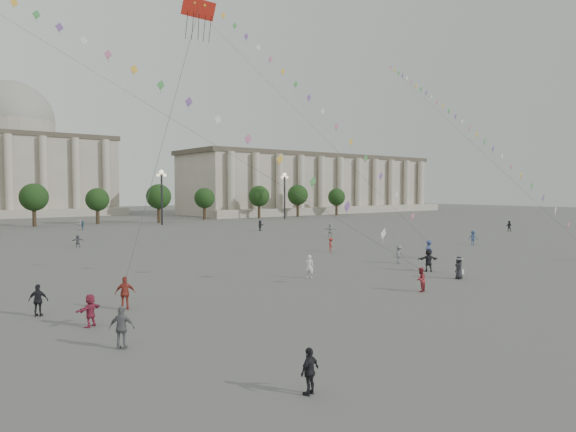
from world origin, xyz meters
TOP-DOWN VIEW (x-y plane):
  - ground at (0.00, 0.00)m, footprint 360.00×360.00m
  - hall_east at (75.00, 93.89)m, footprint 84.00×26.22m
  - hall_central at (0.00, 129.22)m, footprint 48.30×34.30m
  - tree_row at (0.00, 78.00)m, footprint 137.12×5.12m
  - lamp_post_mid_east at (15.00, 70.00)m, footprint 2.00×0.90m
  - lamp_post_far_east at (45.00, 70.00)m, footprint 2.00×0.90m
  - person_crowd_0 at (-0.48, 68.00)m, footprint 0.95×0.77m
  - person_crowd_3 at (8.86, 3.53)m, footprint 1.83×1.35m
  - person_crowd_4 at (-0.87, 68.00)m, footprint 1.59×0.99m
  - person_crowd_6 at (10.64, 8.14)m, footprint 1.14×0.72m
  - person_crowd_7 at (24.14, 32.09)m, footprint 1.66×1.64m
  - person_crowd_8 at (11.71, 18.61)m, footprint 1.02×1.16m
  - person_crowd_9 at (22.02, 46.97)m, footprint 1.69×1.27m
  - person_crowd_12 at (-9.01, 40.58)m, footprint 1.45×1.04m
  - person_crowd_13 at (-1.19, 7.17)m, footprint 0.77×0.79m
  - person_crowd_14 at (30.22, 12.73)m, footprint 1.34×1.26m
  - person_crowd_15 at (53.54, 20.78)m, footprint 0.91×1.03m
  - tourist_0 at (-16.25, 5.81)m, footprint 1.22×0.84m
  - tourist_1 at (-20.53, 7.23)m, footprint 1.10×0.92m
  - tourist_2 at (-18.98, 3.31)m, footprint 1.58×1.17m
  - tourist_3 at (-19.03, -1.22)m, footprint 1.15×1.02m
  - tourist_4 at (-15.84, -10.00)m, footprint 1.02×0.63m
  - kite_flyer_0 at (1.34, -1.43)m, footprint 0.96×0.85m
  - kite_flyer_1 at (15.74, 8.56)m, footprint 1.28×0.86m
  - hat_person at (7.73, -0.15)m, footprint 0.93×0.68m
  - dragon_kite at (-11.53, 5.60)m, footprint 3.50×0.58m
  - kite_train_west at (-15.91, 26.74)m, footprint 32.70×52.44m
  - kite_train_mid at (6.19, 33.25)m, footprint 18.68×46.56m
  - kite_train_east at (38.06, 21.31)m, footprint 23.24×42.83m

SIDE VIEW (x-z plane):
  - ground at x=0.00m, z-range 0.00..0.00m
  - person_crowd_0 at x=-0.48m, z-range 0.00..1.51m
  - person_crowd_12 at x=-9.01m, z-range 0.00..1.51m
  - person_crowd_8 at x=11.71m, z-range 0.00..1.56m
  - tourist_4 at x=-15.84m, z-range 0.00..1.61m
  - person_crowd_4 at x=-0.87m, z-range 0.00..1.64m
  - kite_flyer_0 at x=1.34m, z-range 0.00..1.65m
  - tourist_2 at x=-18.98m, z-range 0.00..1.66m
  - person_crowd_6 at x=10.64m, z-range 0.00..1.69m
  - person_crowd_15 at x=53.54m, z-range 0.00..1.75m
  - tourist_1 at x=-20.53m, z-range 0.00..1.76m
  - person_crowd_9 at x=22.02m, z-range 0.00..1.77m
  - hat_person at x=7.73m, z-range 0.04..1.78m
  - person_crowd_14 at x=30.22m, z-range 0.00..1.82m
  - kite_flyer_1 at x=15.74m, z-range 0.00..1.83m
  - person_crowd_13 at x=-1.19m, z-range 0.00..1.83m
  - tourist_3 at x=-19.03m, z-range 0.00..1.87m
  - person_crowd_7 at x=24.14m, z-range 0.00..1.91m
  - person_crowd_3 at x=8.86m, z-range 0.00..1.92m
  - tourist_0 at x=-16.25m, z-range 0.00..1.92m
  - tree_row at x=0.00m, z-range 1.39..9.39m
  - lamp_post_mid_east at x=15.00m, z-range 2.03..12.68m
  - lamp_post_far_east at x=45.00m, z-range 2.03..12.68m
  - hall_east at x=75.00m, z-range -0.17..17.03m
  - hall_central at x=0.00m, z-range -3.52..31.98m
  - dragon_kite at x=-11.53m, z-range 8.51..25.70m
  - kite_train_east at x=38.06m, z-range -11.44..46.23m
  - kite_train_west at x=-15.91m, z-range -15.07..58.22m
  - kite_train_mid at x=6.19m, z-range -7.05..63.44m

